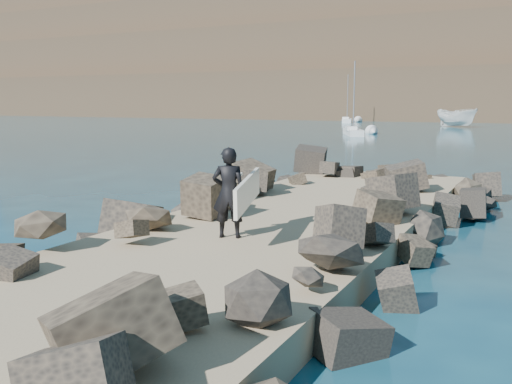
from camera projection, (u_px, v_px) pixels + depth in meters
The scene contains 9 objects.
ground at pixel (275, 247), 13.76m from camera, with size 800.00×800.00×0.00m, color #0F384C.
jetty at pixel (234, 255), 11.95m from camera, with size 6.00×26.00×0.60m, color #8C7759.
riprap_left at pixel (139, 228), 13.66m from camera, with size 2.60×22.00×1.00m, color black.
riprap_right at pixel (377, 257), 11.06m from camera, with size 2.60×22.00×1.00m, color black.
surfboard_resting at pixel (215, 190), 16.03m from camera, with size 0.55×2.22×0.07m, color white.
boat_imported at pixel (457, 118), 79.37m from camera, with size 2.60×6.92×2.67m, color silver.
surfer_with_board at pixel (231, 193), 12.06m from camera, with size 1.24×2.33×1.94m.
sailboat_e at pixel (347, 120), 97.45m from camera, with size 3.35×6.95×8.23m.
sailboat_a at pixel (353, 132), 60.23m from camera, with size 3.99×6.46×7.85m.
Camera 1 is at (5.65, -12.14, 3.48)m, focal length 40.00 mm.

